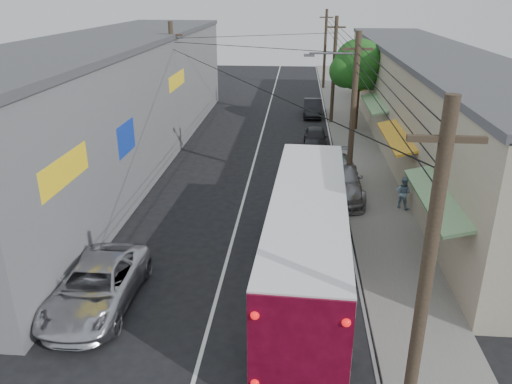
{
  "coord_description": "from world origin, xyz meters",
  "views": [
    {
      "loc": [
        2.53,
        -10.84,
        9.64
      ],
      "look_at": [
        0.9,
        8.59,
        1.78
      ],
      "focal_mm": 35.0,
      "sensor_mm": 36.0,
      "label": 1
    }
  ],
  "objects_px": {
    "parked_car_far": "(313,108)",
    "pedestrian_near": "(349,168)",
    "jeepney": "(97,286)",
    "parked_car_mid": "(316,137)",
    "pedestrian_far": "(403,193)",
    "coach_bus": "(307,239)",
    "parked_suv": "(336,178)"
  },
  "relations": [
    {
      "from": "jeepney",
      "to": "pedestrian_far",
      "type": "bearing_deg",
      "value": 37.3
    },
    {
      "from": "parked_car_far",
      "to": "pedestrian_near",
      "type": "relative_size",
      "value": 2.78
    },
    {
      "from": "jeepney",
      "to": "parked_suv",
      "type": "bearing_deg",
      "value": 50.99
    },
    {
      "from": "parked_suv",
      "to": "parked_car_mid",
      "type": "height_order",
      "value": "parked_suv"
    },
    {
      "from": "jeepney",
      "to": "parked_car_mid",
      "type": "xyz_separation_m",
      "value": [
        7.6,
        18.81,
        -0.08
      ]
    },
    {
      "from": "jeepney",
      "to": "pedestrian_near",
      "type": "distance_m",
      "value": 15.19
    },
    {
      "from": "pedestrian_near",
      "to": "jeepney",
      "type": "bearing_deg",
      "value": 70.81
    },
    {
      "from": "pedestrian_near",
      "to": "parked_car_mid",
      "type": "bearing_deg",
      "value": -58.52
    },
    {
      "from": "parked_car_far",
      "to": "pedestrian_far",
      "type": "distance_m",
      "value": 19.37
    },
    {
      "from": "coach_bus",
      "to": "jeepney",
      "type": "bearing_deg",
      "value": -161.63
    },
    {
      "from": "coach_bus",
      "to": "jeepney",
      "type": "height_order",
      "value": "coach_bus"
    },
    {
      "from": "parked_car_far",
      "to": "pedestrian_near",
      "type": "height_order",
      "value": "pedestrian_near"
    },
    {
      "from": "pedestrian_far",
      "to": "parked_suv",
      "type": "bearing_deg",
      "value": 5.12
    },
    {
      "from": "coach_bus",
      "to": "parked_suv",
      "type": "xyz_separation_m",
      "value": [
        1.6,
        8.5,
        -0.89
      ]
    },
    {
      "from": "pedestrian_near",
      "to": "pedestrian_far",
      "type": "xyz_separation_m",
      "value": [
        2.2,
        -3.36,
        0.02
      ]
    },
    {
      "from": "jeepney",
      "to": "parked_car_far",
      "type": "bearing_deg",
      "value": 74.51
    },
    {
      "from": "coach_bus",
      "to": "parked_car_mid",
      "type": "distance_m",
      "value": 16.93
    },
    {
      "from": "coach_bus",
      "to": "parked_car_mid",
      "type": "height_order",
      "value": "coach_bus"
    },
    {
      "from": "parked_car_far",
      "to": "pedestrian_far",
      "type": "relative_size",
      "value": 2.71
    },
    {
      "from": "coach_bus",
      "to": "parked_car_far",
      "type": "distance_m",
      "value": 25.83
    },
    {
      "from": "coach_bus",
      "to": "pedestrian_near",
      "type": "bearing_deg",
      "value": 79.27
    },
    {
      "from": "coach_bus",
      "to": "jeepney",
      "type": "distance_m",
      "value": 7.15
    },
    {
      "from": "parked_suv",
      "to": "pedestrian_far",
      "type": "height_order",
      "value": "parked_suv"
    },
    {
      "from": "pedestrian_near",
      "to": "pedestrian_far",
      "type": "height_order",
      "value": "pedestrian_far"
    },
    {
      "from": "parked_car_mid",
      "to": "pedestrian_far",
      "type": "relative_size",
      "value": 2.45
    },
    {
      "from": "jeepney",
      "to": "pedestrian_far",
      "type": "xyz_separation_m",
      "value": [
        11.4,
        8.73,
        0.16
      ]
    },
    {
      "from": "pedestrian_near",
      "to": "coach_bus",
      "type": "bearing_deg",
      "value": 94.81
    },
    {
      "from": "parked_car_far",
      "to": "pedestrian_near",
      "type": "distance_m",
      "value": 15.71
    },
    {
      "from": "jeepney",
      "to": "pedestrian_near",
      "type": "relative_size",
      "value": 3.49
    },
    {
      "from": "coach_bus",
      "to": "pedestrian_near",
      "type": "height_order",
      "value": "coach_bus"
    },
    {
      "from": "coach_bus",
      "to": "parked_car_far",
      "type": "bearing_deg",
      "value": 90.77
    },
    {
      "from": "parked_car_mid",
      "to": "jeepney",
      "type": "bearing_deg",
      "value": -112.34
    }
  ]
}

